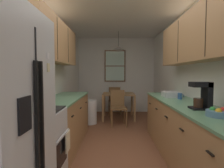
# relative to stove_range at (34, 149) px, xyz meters

# --- Properties ---
(ground_plane) EXTENTS (12.00, 12.00, 0.00)m
(ground_plane) POSITION_rel_stove_range_xyz_m (0.99, 1.57, -0.47)
(ground_plane) COLOR brown
(wall_left) EXTENTS (0.10, 9.00, 2.55)m
(wall_left) POSITION_rel_stove_range_xyz_m (-0.36, 1.57, 0.80)
(wall_left) COLOR white
(wall_left) RESTS_ON ground
(wall_right) EXTENTS (0.10, 9.00, 2.55)m
(wall_right) POSITION_rel_stove_range_xyz_m (2.34, 1.57, 0.80)
(wall_right) COLOR white
(wall_right) RESTS_ON ground
(wall_back) EXTENTS (4.40, 0.10, 2.55)m
(wall_back) POSITION_rel_stove_range_xyz_m (0.99, 4.22, 0.80)
(wall_back) COLOR white
(wall_back) RESTS_ON ground
(ceiling_slab) EXTENTS (4.40, 9.00, 0.08)m
(ceiling_slab) POSITION_rel_stove_range_xyz_m (0.99, 1.57, 2.12)
(ceiling_slab) COLOR white
(stove_range) EXTENTS (0.66, 0.59, 1.10)m
(stove_range) POSITION_rel_stove_range_xyz_m (0.00, 0.00, 0.00)
(stove_range) COLOR silver
(stove_range) RESTS_ON ground
(microwave_over_range) EXTENTS (0.39, 0.57, 0.36)m
(microwave_over_range) POSITION_rel_stove_range_xyz_m (-0.11, 0.00, 1.21)
(microwave_over_range) COLOR silver
(counter_left) EXTENTS (0.64, 1.93, 0.90)m
(counter_left) POSITION_rel_stove_range_xyz_m (-0.01, 1.26, -0.02)
(counter_left) COLOR #A87A4C
(counter_left) RESTS_ON ground
(upper_cabinets_left) EXTENTS (0.33, 2.01, 0.73)m
(upper_cabinets_left) POSITION_rel_stove_range_xyz_m (-0.15, 1.21, 1.42)
(upper_cabinets_left) COLOR #A87A4C
(counter_right) EXTENTS (0.64, 2.99, 0.90)m
(counter_right) POSITION_rel_stove_range_xyz_m (1.99, 0.60, -0.02)
(counter_right) COLOR #A87A4C
(counter_right) RESTS_ON ground
(upper_cabinets_right) EXTENTS (0.33, 2.67, 0.73)m
(upper_cabinets_right) POSITION_rel_stove_range_xyz_m (2.13, 0.55, 1.39)
(upper_cabinets_right) COLOR #A87A4C
(dining_table) EXTENTS (0.92, 0.79, 0.75)m
(dining_table) POSITION_rel_stove_range_xyz_m (1.05, 3.19, 0.16)
(dining_table) COLOR olive
(dining_table) RESTS_ON ground
(dining_chair_near) EXTENTS (0.44, 0.44, 0.90)m
(dining_chair_near) POSITION_rel_stove_range_xyz_m (1.02, 2.59, 0.03)
(dining_chair_near) COLOR brown
(dining_chair_near) RESTS_ON ground
(dining_chair_far) EXTENTS (0.45, 0.45, 0.90)m
(dining_chair_far) POSITION_rel_stove_range_xyz_m (0.95, 3.79, 0.03)
(dining_chair_far) COLOR brown
(dining_chair_far) RESTS_ON ground
(pendant_light) EXTENTS (0.33, 0.33, 0.53)m
(pendant_light) POSITION_rel_stove_range_xyz_m (1.05, 3.19, 1.60)
(pendant_light) COLOR black
(back_window) EXTENTS (0.72, 0.05, 1.08)m
(back_window) POSITION_rel_stove_range_xyz_m (0.95, 4.15, 1.12)
(back_window) COLOR brown
(trash_bin) EXTENTS (0.33, 0.33, 0.63)m
(trash_bin) POSITION_rel_stove_range_xyz_m (0.29, 2.68, -0.16)
(trash_bin) COLOR white
(trash_bin) RESTS_ON ground
(storage_canister) EXTENTS (0.10, 0.10, 0.19)m
(storage_canister) POSITION_rel_stove_range_xyz_m (-0.01, 0.42, 0.52)
(storage_canister) COLOR red
(storage_canister) RESTS_ON counter_left
(dish_towel) EXTENTS (0.02, 0.16, 0.24)m
(dish_towel) POSITION_rel_stove_range_xyz_m (0.35, 0.15, 0.03)
(dish_towel) COLOR beige
(coffee_maker) EXTENTS (0.22, 0.18, 0.33)m
(coffee_maker) POSITION_rel_stove_range_xyz_m (2.00, 0.17, 0.60)
(coffee_maker) COLOR black
(coffee_maker) RESTS_ON counter_right
(mug_by_coffeemaker) EXTENTS (0.11, 0.07, 0.10)m
(mug_by_coffeemaker) POSITION_rel_stove_range_xyz_m (2.04, 1.02, 0.48)
(mug_by_coffeemaker) COLOR #335999
(mug_by_coffeemaker) RESTS_ON counter_right
(fruit_bowl) EXTENTS (0.23, 0.23, 0.09)m
(fruit_bowl) POSITION_rel_stove_range_xyz_m (1.97, -0.20, 0.47)
(fruit_bowl) COLOR #597F9E
(fruit_bowl) RESTS_ON counter_right
(dish_rack) EXTENTS (0.28, 0.34, 0.10)m
(dish_rack) POSITION_rel_stove_range_xyz_m (1.98, 1.30, 0.48)
(dish_rack) COLOR silver
(dish_rack) RESTS_ON counter_right
(table_serving_bowl) EXTENTS (0.20, 0.20, 0.06)m
(table_serving_bowl) POSITION_rel_stove_range_xyz_m (1.06, 3.13, 0.31)
(table_serving_bowl) COLOR #E0D14C
(table_serving_bowl) RESTS_ON dining_table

